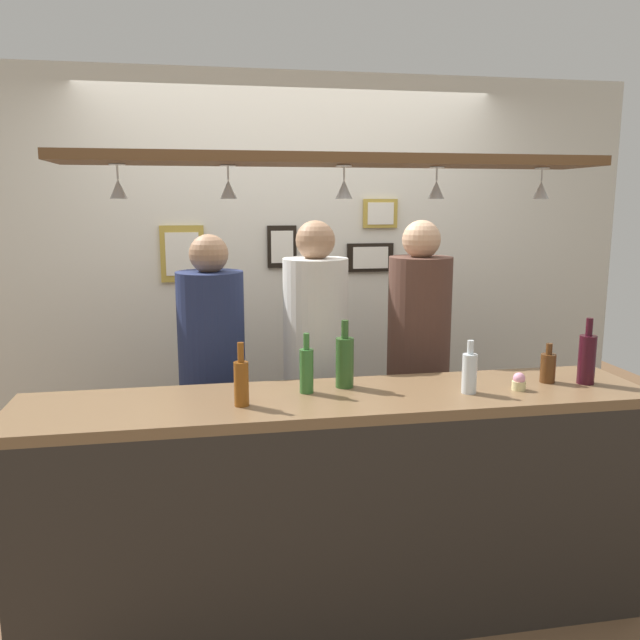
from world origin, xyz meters
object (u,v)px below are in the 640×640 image
bottle_wine_dark_red (587,358)px  bottle_champagne_green (345,361)px  person_right_brown_shirt (418,347)px  bottle_beer_brown_stubby (548,367)px  bottle_beer_green_import (307,369)px  bottle_beer_amber_tall (241,382)px  picture_frame_crest (282,247)px  person_middle_white_patterned_shirt (315,351)px  picture_frame_upper_small (380,213)px  picture_frame_lower_pair (370,258)px  picture_frame_caricature (182,254)px  bottle_soda_clear (469,372)px  person_left_navy_shirt (212,364)px  cupcake (519,382)px

bottle_wine_dark_red → bottle_champagne_green: same height
person_right_brown_shirt → bottle_beer_brown_stubby: person_right_brown_shirt is taller
bottle_beer_green_import → bottle_beer_amber_tall: (-0.28, -0.13, -0.00)m
person_right_brown_shirt → picture_frame_crest: person_right_brown_shirt is taller
bottle_beer_green_import → picture_frame_crest: 1.41m
person_middle_white_patterned_shirt → picture_frame_upper_small: (0.54, 0.71, 0.71)m
bottle_beer_brown_stubby → picture_frame_lower_pair: bearing=108.9°
picture_frame_crest → bottle_champagne_green: bearing=-84.9°
person_middle_white_patterned_shirt → person_right_brown_shirt: bearing=0.0°
picture_frame_upper_small → picture_frame_lower_pair: (-0.06, 0.00, -0.28)m
picture_frame_upper_small → picture_frame_crest: (-0.63, 0.00, -0.20)m
bottle_beer_amber_tall → picture_frame_caricature: size_ratio=0.76×
bottle_wine_dark_red → bottle_champagne_green: 1.09m
bottle_beer_brown_stubby → person_middle_white_patterned_shirt: bearing=144.7°
bottle_soda_clear → bottle_champagne_green: bearing=159.9°
picture_frame_upper_small → picture_frame_crest: 0.66m
bottle_champagne_green → picture_frame_lower_pair: size_ratio=1.00×
bottle_wine_dark_red → person_left_navy_shirt: bearing=156.4°
bottle_beer_brown_stubby → picture_frame_upper_small: picture_frame_upper_small is taller
bottle_beer_amber_tall → person_middle_white_patterned_shirt: bearing=60.4°
person_right_brown_shirt → picture_frame_lower_pair: 0.83m
person_middle_white_patterned_shirt → bottle_soda_clear: 0.93m
bottle_beer_amber_tall → picture_frame_upper_small: size_ratio=1.18×
cupcake → picture_frame_crest: bearing=120.0°
picture_frame_upper_small → bottle_wine_dark_red: bearing=-68.3°
cupcake → picture_frame_lower_pair: 1.55m
bottle_soda_clear → bottle_wine_dark_red: (0.58, 0.04, 0.03)m
bottle_soda_clear → bottle_beer_brown_stubby: size_ratio=1.28×
bottle_beer_amber_tall → picture_frame_upper_small: bearing=56.5°
bottle_soda_clear → person_left_navy_shirt: bearing=144.6°
picture_frame_crest → picture_frame_lower_pair: 0.57m
picture_frame_caricature → bottle_champagne_green: bearing=-60.8°
person_right_brown_shirt → picture_frame_lower_pair: size_ratio=5.78×
person_left_navy_shirt → person_right_brown_shirt: 1.11m
picture_frame_crest → cupcake: bearing=-60.0°
picture_frame_caricature → picture_frame_lower_pair: picture_frame_caricature is taller
bottle_beer_amber_tall → picture_frame_crest: picture_frame_crest is taller
picture_frame_lower_pair → person_left_navy_shirt: bearing=-145.3°
bottle_champagne_green → picture_frame_upper_small: 1.51m
bottle_beer_green_import → picture_frame_caricature: picture_frame_caricature is taller
bottle_beer_brown_stubby → picture_frame_caricature: bearing=140.0°
picture_frame_caricature → person_left_navy_shirt: bearing=-78.1°
bottle_beer_amber_tall → picture_frame_lower_pair: 1.77m
cupcake → picture_frame_lower_pair: picture_frame_lower_pair is taller
cupcake → picture_frame_upper_small: 1.64m
person_left_navy_shirt → cupcake: person_left_navy_shirt is taller
person_middle_white_patterned_shirt → picture_frame_lower_pair: bearing=55.9°
bottle_beer_brown_stubby → picture_frame_lower_pair: (-0.47, 1.38, 0.39)m
person_right_brown_shirt → picture_frame_lower_pair: bearing=97.3°
person_left_navy_shirt → person_middle_white_patterned_shirt: bearing=0.0°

